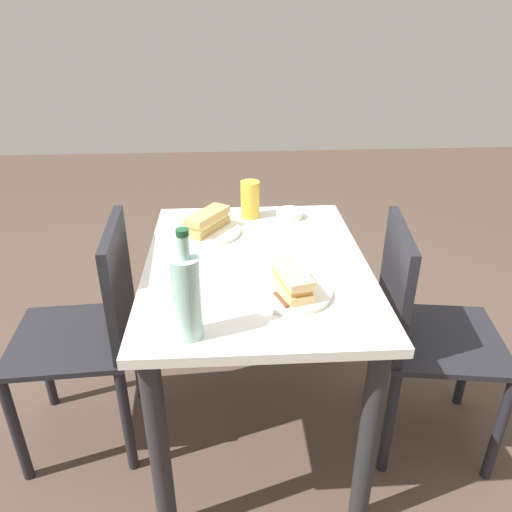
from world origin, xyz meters
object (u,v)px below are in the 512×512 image
at_px(chair_far, 95,326).
at_px(olive_bowl, 290,214).
at_px(dining_table, 256,296).
at_px(knife_far, 275,293).
at_px(chair_near, 419,327).
at_px(baguette_sandwich_far, 292,279).
at_px(beer_glass, 251,199).
at_px(plate_far, 291,292).
at_px(water_bottle, 187,296).
at_px(knife_near, 195,227).
at_px(baguette_sandwich_near, 208,221).
at_px(plate_near, 208,231).

distance_m(chair_far, olive_bowl, 0.83).
bearing_deg(dining_table, chair_far, 89.49).
bearing_deg(olive_bowl, knife_far, 169.17).
relative_size(chair_near, knife_far, 4.94).
xyz_separation_m(baguette_sandwich_far, beer_glass, (0.58, 0.09, 0.02)).
height_order(dining_table, beer_glass, beer_glass).
distance_m(plate_far, beer_glass, 0.59).
bearing_deg(beer_glass, baguette_sandwich_far, -171.69).
xyz_separation_m(water_bottle, beer_glass, (0.77, -0.20, -0.05)).
xyz_separation_m(dining_table, chair_far, (0.00, 0.56, -0.10)).
bearing_deg(chair_near, dining_table, 83.11).
bearing_deg(water_bottle, chair_near, -66.59).
bearing_deg(knife_near, baguette_sandwich_near, -111.55).
height_order(chair_far, olive_bowl, chair_far).
xyz_separation_m(plate_near, knife_near, (0.02, 0.05, 0.01)).
bearing_deg(baguette_sandwich_far, knife_far, 115.43).
relative_size(plate_near, baguette_sandwich_near, 1.19).
height_order(baguette_sandwich_far, water_bottle, water_bottle).
height_order(plate_far, beer_glass, beer_glass).
distance_m(chair_far, plate_far, 0.72).
bearing_deg(plate_far, chair_far, 71.83).
xyz_separation_m(baguette_sandwich_near, baguette_sandwich_far, (-0.44, -0.25, 0.00)).
bearing_deg(dining_table, knife_near, 40.21).
bearing_deg(baguette_sandwich_far, plate_near, 29.85).
relative_size(knife_far, beer_glass, 1.20).
height_order(chair_near, knife_near, chair_near).
distance_m(plate_near, plate_far, 0.50).
relative_size(knife_near, water_bottle, 0.54).
bearing_deg(baguette_sandwich_near, baguette_sandwich_far, -150.15).
bearing_deg(baguette_sandwich_far, olive_bowl, -6.52).
bearing_deg(dining_table, beer_glass, -0.60).
height_order(dining_table, plate_far, plate_far).
bearing_deg(beer_glass, knife_near, 120.57).
distance_m(chair_far, water_bottle, 0.65).
bearing_deg(plate_near, knife_near, 68.45).
bearing_deg(chair_far, plate_far, -108.17).
distance_m(plate_near, knife_near, 0.05).
height_order(dining_table, chair_near, chair_near).
relative_size(beer_glass, olive_bowl, 1.39).
relative_size(knife_near, olive_bowl, 1.55).
bearing_deg(chair_near, plate_near, 67.48).
height_order(dining_table, knife_near, knife_near).
height_order(chair_near, water_bottle, water_bottle).
bearing_deg(dining_table, baguette_sandwich_far, -156.62).
xyz_separation_m(knife_far, beer_glass, (0.61, 0.04, 0.05)).
height_order(dining_table, baguette_sandwich_near, baguette_sandwich_near).
distance_m(chair_near, baguette_sandwich_far, 0.57).
distance_m(plate_far, olive_bowl, 0.57).
xyz_separation_m(baguette_sandwich_far, knife_far, (-0.02, 0.05, -0.03)).
xyz_separation_m(plate_near, water_bottle, (-0.62, 0.03, 0.11)).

